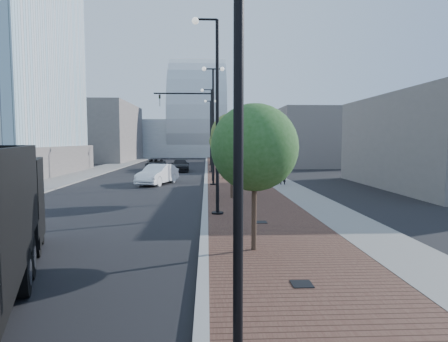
{
  "coord_description": "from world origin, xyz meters",
  "views": [
    {
      "loc": [
        0.12,
        -7.84,
        3.59
      ],
      "look_at": [
        1.0,
        12.0,
        2.0
      ],
      "focal_mm": 30.44,
      "sensor_mm": 36.0,
      "label": 1
    }
  ],
  "objects": [
    {
      "name": "commercial_block_ne",
      "position": [
        16.0,
        50.0,
        4.0
      ],
      "size": [
        12.0,
        22.0,
        8.0
      ],
      "primitive_type": "cube",
      "color": "slate",
      "rests_on": "ground"
    },
    {
      "name": "concrete_strip",
      "position": [
        6.2,
        40.0,
        0.07
      ],
      "size": [
        2.4,
        140.0,
        0.13
      ],
      "primitive_type": "cube",
      "color": "slate",
      "rests_on": "ground"
    },
    {
      "name": "utility_cover_1",
      "position": [
        2.4,
        8.0,
        0.13
      ],
      "size": [
        0.5,
        0.5,
        0.02
      ],
      "primitive_type": "cube",
      "color": "black",
      "rests_on": "sidewalk"
    },
    {
      "name": "tree_1",
      "position": [
        1.65,
        15.02,
        3.97
      ],
      "size": [
        2.55,
        2.52,
        5.25
      ],
      "color": "#382619",
      "rests_on": "ground"
    },
    {
      "name": "streetlight_1",
      "position": [
        0.49,
        10.0,
        4.34
      ],
      "size": [
        1.44,
        0.56,
        9.21
      ],
      "color": "black",
      "rests_on": "ground"
    },
    {
      "name": "tree_2",
      "position": [
        1.65,
        27.02,
        3.25
      ],
      "size": [
        2.49,
        2.46,
        4.49
      ],
      "color": "#382619",
      "rests_on": "ground"
    },
    {
      "name": "pedestrian",
      "position": [
        6.06,
        21.76,
        0.9
      ],
      "size": [
        0.71,
        0.52,
        1.8
      ],
      "primitive_type": "imported",
      "rotation": [
        0.0,
        0.0,
        3.29
      ],
      "color": "black",
      "rests_on": "ground"
    },
    {
      "name": "ground",
      "position": [
        0.0,
        0.0,
        0.0
      ],
      "size": [
        220.0,
        220.0,
        0.0
      ],
      "primitive_type": "plane",
      "color": "black"
    },
    {
      "name": "streetlight_4",
      "position": [
        0.6,
        46.0,
        4.82
      ],
      "size": [
        1.72,
        0.56,
        9.28
      ],
      "color": "black",
      "rests_on": "ground"
    },
    {
      "name": "dark_car_mid",
      "position": [
        -6.22,
        39.09,
        0.7
      ],
      "size": [
        2.68,
        5.21,
        1.4
      ],
      "primitive_type": "imported",
      "rotation": [
        0.0,
        0.0,
        0.07
      ],
      "color": "black",
      "rests_on": "ground"
    },
    {
      "name": "tree_0",
      "position": [
        1.65,
        4.02,
        3.37
      ],
      "size": [
        2.75,
        2.75,
        4.76
      ],
      "color": "#382619",
      "rests_on": "ground"
    },
    {
      "name": "dark_car_far",
      "position": [
        -3.03,
        36.61,
        0.72
      ],
      "size": [
        2.26,
        5.05,
        1.44
      ],
      "primitive_type": "imported",
      "rotation": [
        0.0,
        0.0,
        0.05
      ],
      "color": "black",
      "rests_on": "ground"
    },
    {
      "name": "streetlight_0",
      "position": [
        0.6,
        -2.0,
        4.82
      ],
      "size": [
        1.72,
        0.56,
        9.28
      ],
      "color": "black",
      "rests_on": "ground"
    },
    {
      "name": "white_sedan",
      "position": [
        -3.96,
        23.45,
        0.82
      ],
      "size": [
        3.18,
        5.26,
        1.64
      ],
      "primitive_type": "imported",
      "rotation": [
        0.0,
        0.0,
        -0.31
      ],
      "color": "white",
      "rests_on": "ground"
    },
    {
      "name": "commercial_block_e",
      "position": [
        18.0,
        20.0,
        3.5
      ],
      "size": [
        10.0,
        16.0,
        7.0
      ],
      "primitive_type": "cube",
      "color": "#645D5A",
      "rests_on": "ground"
    },
    {
      "name": "traffic_mast",
      "position": [
        -0.3,
        25.0,
        4.98
      ],
      "size": [
        5.09,
        0.2,
        8.0
      ],
      "color": "black",
      "rests_on": "ground"
    },
    {
      "name": "utility_cover_2",
      "position": [
        2.4,
        19.0,
        0.13
      ],
      "size": [
        0.5,
        0.5,
        0.02
      ],
      "primitive_type": "cube",
      "color": "black",
      "rests_on": "sidewalk"
    },
    {
      "name": "sidewalk",
      "position": [
        3.5,
        40.0,
        0.06
      ],
      "size": [
        7.0,
        140.0,
        0.12
      ],
      "primitive_type": "cube",
      "color": "#4C2D23",
      "rests_on": "ground"
    },
    {
      "name": "commercial_block_nw",
      "position": [
        -20.0,
        60.0,
        5.0
      ],
      "size": [
        14.0,
        20.0,
        10.0
      ],
      "primitive_type": "cube",
      "color": "#665F5B",
      "rests_on": "ground"
    },
    {
      "name": "convention_center",
      "position": [
        -2.0,
        85.0,
        6.0
      ],
      "size": [
        50.0,
        30.0,
        50.0
      ],
      "color": "#A4AAAE",
      "rests_on": "ground"
    },
    {
      "name": "curb",
      "position": [
        0.0,
        40.0,
        0.07
      ],
      "size": [
        0.3,
        140.0,
        0.14
      ],
      "primitive_type": "cube",
      "color": "gray",
      "rests_on": "ground"
    },
    {
      "name": "tree_3",
      "position": [
        1.65,
        39.02,
        3.51
      ],
      "size": [
        2.51,
        2.48,
        4.76
      ],
      "color": "#382619",
      "rests_on": "ground"
    },
    {
      "name": "streetlight_2",
      "position": [
        0.6,
        22.0,
        4.82
      ],
      "size": [
        1.72,
        0.56,
        9.28
      ],
      "color": "black",
      "rests_on": "ground"
    },
    {
      "name": "streetlight_3",
      "position": [
        0.49,
        34.0,
        4.34
      ],
      "size": [
        1.44,
        0.56,
        9.21
      ],
      "color": "black",
      "rests_on": "ground"
    },
    {
      "name": "west_sidewalk",
      "position": [
        -13.0,
        40.0,
        0.06
      ],
      "size": [
        4.0,
        140.0,
        0.12
      ],
      "primitive_type": "cube",
      "color": "slate",
      "rests_on": "ground"
    },
    {
      "name": "utility_cover_0",
      "position": [
        2.4,
        1.0,
        0.13
      ],
      "size": [
        0.5,
        0.5,
        0.02
      ],
      "primitive_type": "cube",
      "color": "black",
      "rests_on": "sidewalk"
    }
  ]
}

